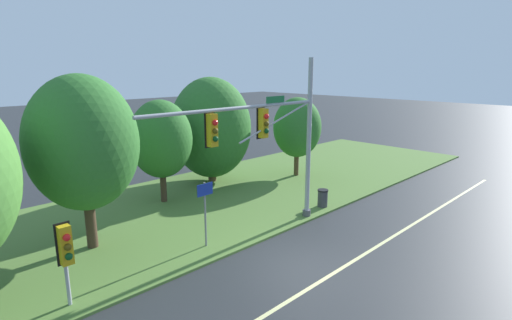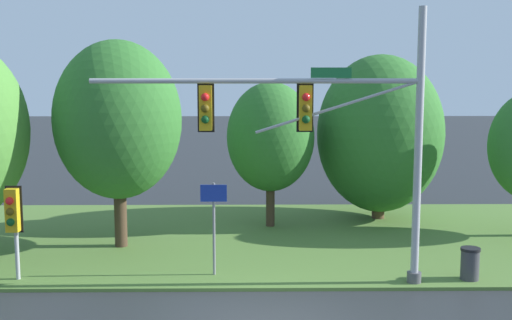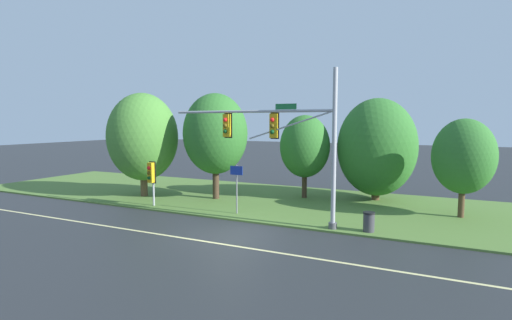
% 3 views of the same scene
% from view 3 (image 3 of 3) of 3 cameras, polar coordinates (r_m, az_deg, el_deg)
% --- Properties ---
extents(ground_plane, '(160.00, 160.00, 0.00)m').
position_cam_3_polar(ground_plane, '(18.74, -4.20, -10.72)').
color(ground_plane, '#282B2D').
extents(lane_stripe, '(36.00, 0.16, 0.01)m').
position_cam_3_polar(lane_stripe, '(17.76, -6.18, -11.65)').
color(lane_stripe, beige).
rests_on(lane_stripe, ground).
extents(grass_verge, '(48.00, 11.50, 0.10)m').
position_cam_3_polar(grass_verge, '(25.99, 5.03, -6.01)').
color(grass_verge, '#517533').
rests_on(grass_verge, ground).
extents(traffic_signal_mast, '(9.15, 0.49, 7.64)m').
position_cam_3_polar(traffic_signal_mast, '(19.92, 4.21, 3.44)').
color(traffic_signal_mast, '#9EA0A5').
rests_on(traffic_signal_mast, grass_verge).
extents(pedestrian_signal_near_kerb, '(0.46, 0.55, 2.72)m').
position_cam_3_polar(pedestrian_signal_near_kerb, '(24.98, -14.74, -2.05)').
color(pedestrian_signal_near_kerb, '#9EA0A5').
rests_on(pedestrian_signal_near_kerb, grass_verge).
extents(route_sign_post, '(0.76, 0.08, 2.73)m').
position_cam_3_polar(route_sign_post, '(22.24, -2.79, -3.16)').
color(route_sign_post, slate).
rests_on(route_sign_post, grass_verge).
extents(tree_nearest_road, '(4.77, 4.77, 7.07)m').
position_cam_3_polar(tree_nearest_road, '(28.38, -15.88, 3.17)').
color(tree_nearest_road, brown).
rests_on(tree_nearest_road, grass_verge).
extents(tree_left_of_mast, '(4.25, 4.25, 6.99)m').
position_cam_3_polar(tree_left_of_mast, '(26.48, -5.83, 3.72)').
color(tree_left_of_mast, '#423021').
rests_on(tree_left_of_mast, grass_verge).
extents(tree_behind_signpost, '(3.35, 3.35, 5.57)m').
position_cam_3_polar(tree_behind_signpost, '(26.92, 6.99, 1.92)').
color(tree_behind_signpost, '#423021').
rests_on(tree_behind_signpost, grass_verge).
extents(tree_mid_verge, '(5.08, 5.08, 6.65)m').
position_cam_3_polar(tree_mid_verge, '(27.14, 16.88, 1.76)').
color(tree_mid_verge, '#4C3823').
rests_on(tree_mid_verge, grass_verge).
extents(tree_tall_centre, '(3.21, 3.21, 5.30)m').
position_cam_3_polar(tree_tall_centre, '(23.88, 27.55, 0.45)').
color(tree_tall_centre, '#4C3823').
rests_on(tree_tall_centre, grass_verge).
extents(trash_bin, '(0.56, 0.56, 0.93)m').
position_cam_3_polar(trash_bin, '(19.58, 15.82, -8.48)').
color(trash_bin, '#38383D').
rests_on(trash_bin, grass_verge).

